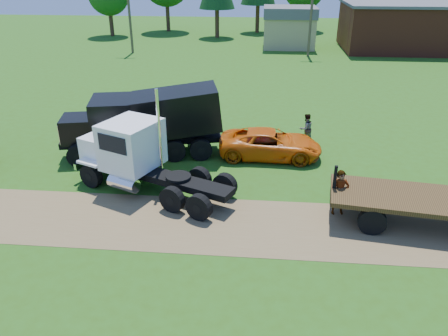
# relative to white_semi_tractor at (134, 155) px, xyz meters

# --- Properties ---
(ground) EXTENTS (140.00, 140.00, 0.00)m
(ground) POSITION_rel_white_semi_tractor_xyz_m (4.75, -3.02, -1.62)
(ground) COLOR #2A5312
(ground) RESTS_ON ground
(dirt_track) EXTENTS (120.00, 4.20, 0.01)m
(dirt_track) POSITION_rel_white_semi_tractor_xyz_m (4.75, -3.02, -1.62)
(dirt_track) COLOR brown
(dirt_track) RESTS_ON ground
(white_semi_tractor) EXTENTS (7.93, 5.32, 4.76)m
(white_semi_tractor) POSITION_rel_white_semi_tractor_xyz_m (0.00, 0.00, 0.00)
(white_semi_tractor) COLOR black
(white_semi_tractor) RESTS_ON ground
(black_dump_truck) EXTENTS (8.83, 4.28, 3.74)m
(black_dump_truck) POSITION_rel_white_semi_tractor_xyz_m (-0.25, 3.76, 0.44)
(black_dump_truck) COLOR black
(black_dump_truck) RESTS_ON ground
(orange_pickup) EXTENTS (5.56, 2.64, 1.53)m
(orange_pickup) POSITION_rel_white_semi_tractor_xyz_m (6.38, 3.98, -0.86)
(orange_pickup) COLOR #D85B0A
(orange_pickup) RESTS_ON ground
(flatbed_trailer) EXTENTS (9.11, 3.83, 2.26)m
(flatbed_trailer) POSITION_rel_white_semi_tractor_xyz_m (13.21, -2.35, -0.65)
(flatbed_trailer) COLOR #332310
(flatbed_trailer) RESTS_ON ground
(spectator_a) EXTENTS (0.80, 0.59, 2.01)m
(spectator_a) POSITION_rel_white_semi_tractor_xyz_m (9.23, -1.70, -0.62)
(spectator_a) COLOR #999999
(spectator_a) RESTS_ON ground
(spectator_b) EXTENTS (1.09, 1.01, 1.78)m
(spectator_b) POSITION_rel_white_semi_tractor_xyz_m (8.45, 6.18, -0.73)
(spectator_b) COLOR #999999
(spectator_b) RESTS_ON ground
(brick_building) EXTENTS (15.40, 10.40, 5.30)m
(brick_building) POSITION_rel_white_semi_tractor_xyz_m (22.75, 36.98, 1.04)
(brick_building) COLOR brown
(brick_building) RESTS_ON ground
(tan_shed) EXTENTS (6.20, 5.40, 4.70)m
(tan_shed) POSITION_rel_white_semi_tractor_xyz_m (8.75, 36.98, 0.80)
(tan_shed) COLOR tan
(tan_shed) RESTS_ON ground
(utility_poles) EXTENTS (42.20, 0.28, 9.00)m
(utility_poles) POSITION_rel_white_semi_tractor_xyz_m (10.75, 31.98, 3.09)
(utility_poles) COLOR #4D3D2B
(utility_poles) RESTS_ON ground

